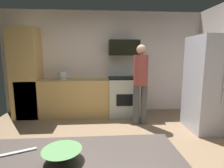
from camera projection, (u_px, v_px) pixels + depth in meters
name	position (u px, v px, depth m)	size (l,w,h in m)	color
ground_plane	(112.00, 160.00, 2.46)	(5.20, 4.80, 0.02)	#856B50
wall_back	(106.00, 63.00, 4.56)	(5.20, 0.12, 2.60)	silver
lower_cabinet_run	(70.00, 98.00, 4.27)	(2.40, 0.60, 0.90)	tan
cabinet_column	(27.00, 74.00, 4.11)	(0.60, 0.60, 2.10)	tan
oven_range	(124.00, 94.00, 4.35)	(0.76, 0.65, 1.49)	#B8C2B5
microwave	(124.00, 48.00, 4.25)	(0.74, 0.38, 0.37)	black
refrigerator	(212.00, 84.00, 3.37)	(0.83, 0.76, 1.85)	#B8BAC8
person_cook	(141.00, 81.00, 3.63)	(0.31, 0.30, 1.70)	#4C4C4C
mixing_bowl_small	(62.00, 155.00, 0.93)	(0.22, 0.22, 0.06)	#589051
knife_chef	(9.00, 154.00, 0.99)	(0.29, 0.02, 0.01)	#B7BABF
stock_pot	(63.00, 76.00, 4.17)	(0.22, 0.22, 0.20)	#B7BAB5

